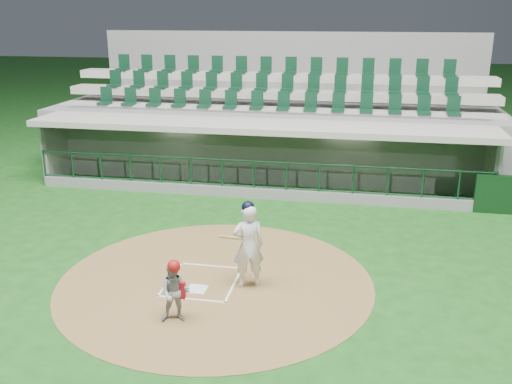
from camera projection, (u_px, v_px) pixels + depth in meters
ground at (205, 276)px, 13.32m from camera, size 120.00×120.00×0.00m
dirt_circle at (216, 281)px, 13.08m from camera, size 7.20×7.20×0.01m
home_plate at (197, 289)px, 12.66m from camera, size 0.43×0.43×0.02m
batter_box_chalk at (202, 281)px, 13.04m from camera, size 1.55×1.80×0.01m
dugout_structure at (271, 157)px, 20.30m from camera, size 16.40×3.70×3.00m
seating_deck at (277, 127)px, 23.09m from camera, size 17.00×6.72×5.15m
batter at (248, 245)px, 12.55m from camera, size 0.95×0.99×2.01m
catcher at (175, 291)px, 11.21m from camera, size 0.69×0.59×1.32m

